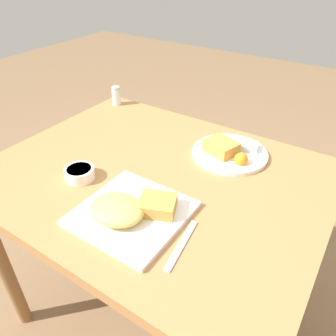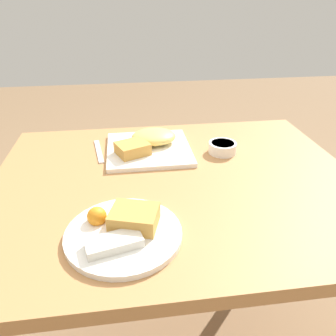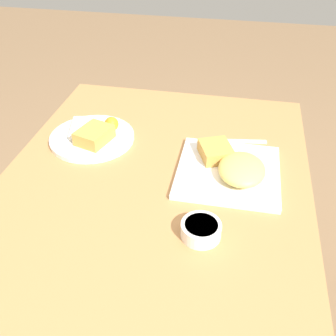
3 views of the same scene
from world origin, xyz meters
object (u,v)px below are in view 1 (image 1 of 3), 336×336
Objects in this scene: sauce_ramekin at (80,173)px; salt_shaker at (116,97)px; butter_knife at (182,245)px; plate_square_near at (130,211)px; plate_oval_far at (229,152)px.

sauce_ramekin is 0.56m from salt_shaker.
butter_knife is (0.67, -0.55, -0.03)m from salt_shaker.
butter_knife is (0.40, -0.06, -0.02)m from sauce_ramekin.
plate_square_near is 0.17m from butter_knife.
butter_knife is at bearing -80.14° from plate_oval_far.
plate_oval_far is at bearing 1.43° from butter_knife.
salt_shaker is at bearing 119.21° from sauce_ramekin.
salt_shaker reaches higher than sauce_ramekin.
plate_oval_far is 2.81× the size of sauce_ramekin.
butter_knife is at bearing -39.14° from salt_shaker.
sauce_ramekin is (-0.24, 0.05, -0.00)m from plate_square_near.
salt_shaker is at bearing 168.87° from plate_oval_far.
plate_square_near is at bearing -46.58° from salt_shaker.
plate_oval_far is at bearing 48.55° from sauce_ramekin.
plate_square_near is 1.57× the size of butter_knife.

